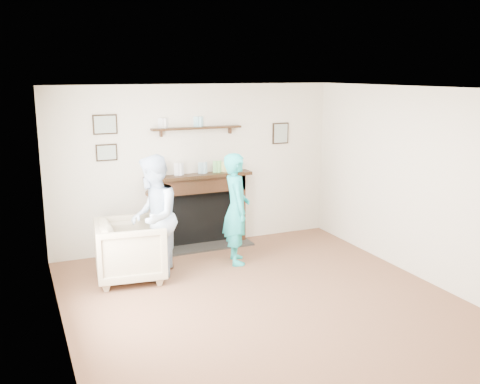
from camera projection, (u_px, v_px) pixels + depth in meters
name	position (u px, v px, depth m)	size (l,w,h in m)	color
ground	(267.00, 305.00, 6.28)	(5.00, 5.00, 0.00)	brown
room_shell	(243.00, 160.00, 6.54)	(4.54, 5.02, 2.52)	beige
armchair	(132.00, 279.00, 7.08)	(0.85, 0.88, 0.80)	#C3AC90
man	(156.00, 276.00, 7.16)	(0.80, 0.62, 1.64)	silver
woman	(236.00, 262.00, 7.70)	(0.58, 0.38, 1.58)	#20A1B9
pedestal_table	(160.00, 215.00, 7.31)	(0.39, 0.39, 1.25)	black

